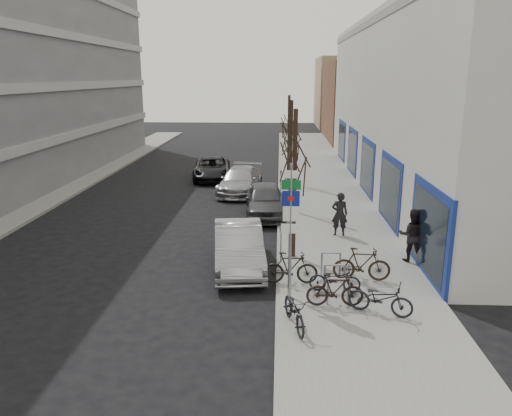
# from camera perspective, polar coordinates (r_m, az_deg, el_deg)

# --- Properties ---
(ground) EXTENTS (120.00, 120.00, 0.00)m
(ground) POSITION_cam_1_polar(r_m,az_deg,el_deg) (15.49, -5.26, -10.36)
(ground) COLOR black
(ground) RESTS_ON ground
(sidewalk_east) EXTENTS (5.00, 70.00, 0.15)m
(sidewalk_east) POSITION_cam_1_polar(r_m,az_deg,el_deg) (24.87, 8.26, -0.49)
(sidewalk_east) COLOR slate
(sidewalk_east) RESTS_ON ground
(sidewalk_west) EXTENTS (3.00, 70.00, 0.15)m
(sidewalk_west) POSITION_cam_1_polar(r_m,az_deg,el_deg) (27.98, -25.19, -0.05)
(sidewalk_west) COLOR slate
(sidewalk_west) RESTS_ON ground
(brick_building_far) EXTENTS (12.00, 14.00, 8.00)m
(brick_building_far) POSITION_cam_1_polar(r_m,az_deg,el_deg) (55.04, 14.49, 11.68)
(brick_building_far) COLOR brown
(brick_building_far) RESTS_ON ground
(tan_building_far) EXTENTS (13.00, 12.00, 9.00)m
(tan_building_far) POSITION_cam_1_polar(r_m,az_deg,el_deg) (69.85, 12.46, 12.78)
(tan_building_far) COLOR #937A5B
(tan_building_far) RESTS_ON ground
(highway_sign_pole) EXTENTS (0.55, 0.10, 4.20)m
(highway_sign_pole) POSITION_cam_1_polar(r_m,az_deg,el_deg) (14.47, 3.96, -1.75)
(highway_sign_pole) COLOR gray
(highway_sign_pole) RESTS_ON ground
(bike_rack) EXTENTS (0.66, 2.26, 0.83)m
(bike_rack) POSITION_cam_1_polar(r_m,az_deg,el_deg) (15.74, 8.95, -7.45)
(bike_rack) COLOR gray
(bike_rack) RESTS_ON sidewalk_east
(tree_near) EXTENTS (1.80, 1.80, 5.50)m
(tree_near) POSITION_cam_1_polar(r_m,az_deg,el_deg) (17.56, 4.49, 6.68)
(tree_near) COLOR black
(tree_near) RESTS_ON ground
(tree_mid) EXTENTS (1.80, 1.80, 5.50)m
(tree_mid) POSITION_cam_1_polar(r_m,az_deg,el_deg) (24.01, 4.05, 8.87)
(tree_mid) COLOR black
(tree_mid) RESTS_ON ground
(tree_far) EXTENTS (1.80, 1.80, 5.50)m
(tree_far) POSITION_cam_1_polar(r_m,az_deg,el_deg) (30.48, 3.79, 10.14)
(tree_far) COLOR black
(tree_far) RESTS_ON ground
(meter_front) EXTENTS (0.10, 0.08, 1.27)m
(meter_front) POSITION_cam_1_polar(r_m,az_deg,el_deg) (17.80, 2.88, -3.73)
(meter_front) COLOR gray
(meter_front) RESTS_ON sidewalk_east
(meter_mid) EXTENTS (0.10, 0.08, 1.27)m
(meter_mid) POSITION_cam_1_polar(r_m,az_deg,el_deg) (23.08, 2.87, 0.61)
(meter_mid) COLOR gray
(meter_mid) RESTS_ON sidewalk_east
(meter_back) EXTENTS (0.10, 0.08, 1.27)m
(meter_back) POSITION_cam_1_polar(r_m,az_deg,el_deg) (28.45, 2.86, 3.33)
(meter_back) COLOR gray
(meter_back) RESTS_ON sidewalk_east
(bike_near_left) EXTENTS (0.97, 1.88, 1.10)m
(bike_near_left) POSITION_cam_1_polar(r_m,az_deg,el_deg) (13.37, 4.45, -11.30)
(bike_near_left) COLOR black
(bike_near_left) RESTS_ON sidewalk_east
(bike_near_right) EXTENTS (1.67, 0.53, 1.01)m
(bike_near_right) POSITION_cam_1_polar(r_m,az_deg,el_deg) (14.65, 9.01, -9.22)
(bike_near_right) COLOR black
(bike_near_right) RESTS_ON sidewalk_east
(bike_mid_curb) EXTENTS (1.61, 0.62, 0.96)m
(bike_mid_curb) POSITION_cam_1_polar(r_m,az_deg,el_deg) (15.59, 9.01, -7.78)
(bike_mid_curb) COLOR black
(bike_mid_curb) RESTS_ON sidewalk_east
(bike_mid_inner) EXTENTS (1.77, 0.53, 1.07)m
(bike_mid_inner) POSITION_cam_1_polar(r_m,az_deg,el_deg) (16.01, 3.97, -6.80)
(bike_mid_inner) COLOR black
(bike_mid_inner) RESTS_ON sidewalk_east
(bike_far_curb) EXTENTS (1.87, 1.15, 1.09)m
(bike_far_curb) POSITION_cam_1_polar(r_m,az_deg,el_deg) (14.44, 14.07, -9.68)
(bike_far_curb) COLOR black
(bike_far_curb) RESTS_ON sidewalk_east
(bike_far_inner) EXTENTS (1.89, 0.64, 1.13)m
(bike_far_inner) POSITION_cam_1_polar(r_m,az_deg,el_deg) (16.54, 12.00, -6.27)
(bike_far_inner) COLOR black
(bike_far_inner) RESTS_ON sidewalk_east
(parked_car_front) EXTENTS (2.22, 4.91, 1.56)m
(parked_car_front) POSITION_cam_1_polar(r_m,az_deg,el_deg) (17.58, -2.01, -4.44)
(parked_car_front) COLOR #98979C
(parked_car_front) RESTS_ON ground
(parked_car_mid) EXTENTS (2.15, 4.76, 1.59)m
(parked_car_mid) POSITION_cam_1_polar(r_m,az_deg,el_deg) (24.08, 1.08, 0.92)
(parked_car_mid) COLOR #444348
(parked_car_mid) RESTS_ON ground
(parked_car_back) EXTENTS (2.62, 5.25, 1.47)m
(parked_car_back) POSITION_cam_1_polar(r_m,az_deg,el_deg) (28.89, -1.82, 3.14)
(parked_car_back) COLOR #9E9EA3
(parked_car_back) RESTS_ON ground
(lane_car) EXTENTS (2.82, 5.28, 1.41)m
(lane_car) POSITION_cam_1_polar(r_m,az_deg,el_deg) (33.01, -5.02, 4.52)
(lane_car) COLOR black
(lane_car) RESTS_ON ground
(pedestrian_near) EXTENTS (0.68, 0.46, 1.83)m
(pedestrian_near) POSITION_cam_1_polar(r_m,az_deg,el_deg) (20.89, 9.54, -0.68)
(pedestrian_near) COLOR black
(pedestrian_near) RESTS_ON sidewalk_east
(pedestrian_far) EXTENTS (0.81, 0.63, 1.96)m
(pedestrian_far) POSITION_cam_1_polar(r_m,az_deg,el_deg) (18.57, 17.41, -2.94)
(pedestrian_far) COLOR black
(pedestrian_far) RESTS_ON sidewalk_east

